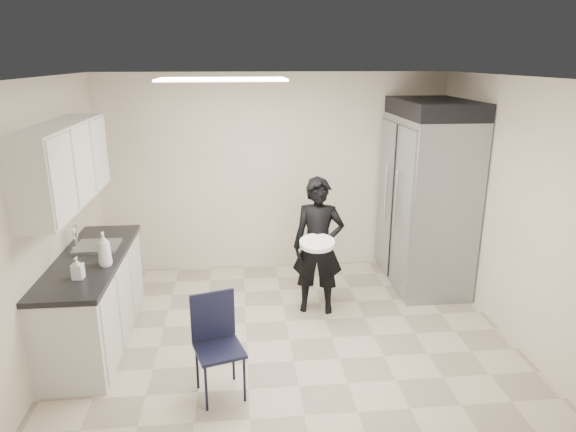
{
  "coord_description": "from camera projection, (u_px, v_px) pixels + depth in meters",
  "views": [
    {
      "loc": [
        -0.47,
        -4.62,
        2.77
      ],
      "look_at": [
        0.0,
        0.2,
        1.27
      ],
      "focal_mm": 32.0,
      "sensor_mm": 36.0,
      "label": 1
    }
  ],
  "objects": [
    {
      "name": "floor",
      "position": [
        290.0,
        340.0,
        5.26
      ],
      "size": [
        4.5,
        4.5,
        0.0
      ],
      "primitive_type": "plane",
      "color": "#BAAB92",
      "rests_on": "ground"
    },
    {
      "name": "ceiling",
      "position": [
        290.0,
        77.0,
        4.49
      ],
      "size": [
        4.5,
        4.5,
        0.0
      ],
      "primitive_type": "plane",
      "rotation": [
        3.14,
        0.0,
        0.0
      ],
      "color": "white",
      "rests_on": "back_wall"
    },
    {
      "name": "back_wall",
      "position": [
        274.0,
        174.0,
        6.77
      ],
      "size": [
        4.5,
        0.0,
        4.5
      ],
      "primitive_type": "plane",
      "rotation": [
        1.57,
        0.0,
        0.0
      ],
      "color": "beige",
      "rests_on": "floor"
    },
    {
      "name": "left_wall",
      "position": [
        44.0,
        226.0,
        4.66
      ],
      "size": [
        0.0,
        4.0,
        4.0
      ],
      "primitive_type": "plane",
      "rotation": [
        1.57,
        0.0,
        1.57
      ],
      "color": "beige",
      "rests_on": "floor"
    },
    {
      "name": "right_wall",
      "position": [
        515.0,
        212.0,
        5.08
      ],
      "size": [
        0.0,
        4.0,
        4.0
      ],
      "primitive_type": "plane",
      "rotation": [
        1.57,
        0.0,
        -1.57
      ],
      "color": "beige",
      "rests_on": "floor"
    },
    {
      "name": "ceiling_panel",
      "position": [
        222.0,
        79.0,
        4.82
      ],
      "size": [
        1.2,
        0.6,
        0.02
      ],
      "primitive_type": "cube",
      "color": "white",
      "rests_on": "ceiling"
    },
    {
      "name": "lower_counter",
      "position": [
        94.0,
        301.0,
        5.13
      ],
      "size": [
        0.6,
        1.9,
        0.86
      ],
      "primitive_type": "cube",
      "color": "silver",
      "rests_on": "floor"
    },
    {
      "name": "countertop",
      "position": [
        89.0,
        259.0,
        5.0
      ],
      "size": [
        0.64,
        1.95,
        0.05
      ],
      "primitive_type": "cube",
      "color": "black",
      "rests_on": "lower_counter"
    },
    {
      "name": "sink",
      "position": [
        98.0,
        251.0,
        5.24
      ],
      "size": [
        0.42,
        0.4,
        0.14
      ],
      "primitive_type": "cube",
      "color": "gray",
      "rests_on": "countertop"
    },
    {
      "name": "faucet",
      "position": [
        76.0,
        238.0,
        5.18
      ],
      "size": [
        0.02,
        0.02,
        0.24
      ],
      "primitive_type": "cylinder",
      "color": "silver",
      "rests_on": "countertop"
    },
    {
      "name": "upper_cabinets",
      "position": [
        63.0,
        165.0,
        4.71
      ],
      "size": [
        0.35,
        1.8,
        0.75
      ],
      "primitive_type": "cube",
      "color": "silver",
      "rests_on": "left_wall"
    },
    {
      "name": "towel_dispenser",
      "position": [
        92.0,
        162.0,
        5.86
      ],
      "size": [
        0.22,
        0.3,
        0.35
      ],
      "primitive_type": "cube",
      "color": "black",
      "rests_on": "left_wall"
    },
    {
      "name": "notice_sticker_left",
      "position": [
        50.0,
        231.0,
        4.78
      ],
      "size": [
        0.0,
        0.12,
        0.07
      ],
      "primitive_type": "cube",
      "color": "yellow",
      "rests_on": "left_wall"
    },
    {
      "name": "notice_sticker_right",
      "position": [
        57.0,
        228.0,
        4.98
      ],
      "size": [
        0.0,
        0.12,
        0.07
      ],
      "primitive_type": "cube",
      "color": "yellow",
      "rests_on": "left_wall"
    },
    {
      "name": "commercial_fridge",
      "position": [
        427.0,
        203.0,
        6.33
      ],
      "size": [
        0.8,
        1.35,
        2.1
      ],
      "primitive_type": "cube",
      "color": "gray",
      "rests_on": "floor"
    },
    {
      "name": "fridge_compressor",
      "position": [
        434.0,
        108.0,
        5.99
      ],
      "size": [
        0.8,
        1.35,
        0.2
      ],
      "primitive_type": "cube",
      "color": "black",
      "rests_on": "commercial_fridge"
    },
    {
      "name": "folding_chair",
      "position": [
        219.0,
        350.0,
        4.28
      ],
      "size": [
        0.48,
        0.48,
        0.86
      ],
      "primitive_type": "cube",
      "rotation": [
        0.0,
        0.0,
        0.29
      ],
      "color": "black",
      "rests_on": "floor"
    },
    {
      "name": "man_tuxedo",
      "position": [
        318.0,
        246.0,
        5.66
      ],
      "size": [
        0.63,
        0.49,
        1.54
      ],
      "primitive_type": "imported",
      "rotation": [
        0.0,
        0.0,
        -0.21
      ],
      "color": "black",
      "rests_on": "floor"
    },
    {
      "name": "bucket_lid",
      "position": [
        317.0,
        243.0,
        5.39
      ],
      "size": [
        0.44,
        0.44,
        0.05
      ],
      "primitive_type": "cylinder",
      "rotation": [
        0.0,
        0.0,
        -0.21
      ],
      "color": "white",
      "rests_on": "man_tuxedo"
    },
    {
      "name": "soap_bottle_a",
      "position": [
        104.0,
        249.0,
        4.73
      ],
      "size": [
        0.15,
        0.15,
        0.33
      ],
      "primitive_type": "imported",
      "rotation": [
        0.0,
        0.0,
        0.22
      ],
      "color": "white",
      "rests_on": "countertop"
    },
    {
      "name": "soap_bottle_b",
      "position": [
        77.0,
        268.0,
        4.47
      ],
      "size": [
        0.1,
        0.1,
        0.2
      ],
      "primitive_type": "imported",
      "rotation": [
        0.0,
        0.0,
        -0.09
      ],
      "color": "#B8B7C4",
      "rests_on": "countertop"
    }
  ]
}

